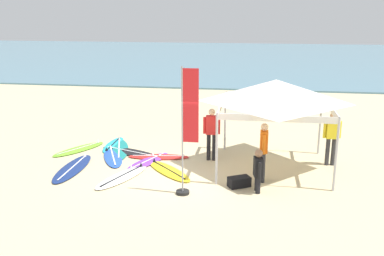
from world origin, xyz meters
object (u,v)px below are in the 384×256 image
at_px(surfboard_navy, 73,168).
at_px(surfboard_yellow, 169,171).
at_px(canopy_tent, 276,92).
at_px(surfboard_white, 122,176).
at_px(surfboard_red, 159,157).
at_px(gear_bag_near_tent, 239,182).
at_px(surfboard_lime, 79,149).
at_px(person_red, 212,131).
at_px(surfboard_blue, 113,157).
at_px(person_black, 258,169).
at_px(person_orange, 264,148).
at_px(surfboard_cyan, 113,145).
at_px(surfboard_teal, 119,149).
at_px(banner_flag, 187,137).
at_px(person_yellow, 332,135).
at_px(surfboard_black, 130,152).
at_px(surfboard_purple, 148,161).

relative_size(surfboard_navy, surfboard_yellow, 1.27).
bearing_deg(canopy_tent, surfboard_white, -160.82).
bearing_deg(surfboard_red, gear_bag_near_tent, -36.85).
xyz_separation_m(surfboard_lime, surfboard_white, (2.27, -2.27, -0.00)).
xyz_separation_m(canopy_tent, surfboard_red, (-3.67, 0.37, -2.35)).
distance_m(surfboard_lime, person_red, 4.78).
bearing_deg(surfboard_blue, surfboard_lime, 156.32).
bearing_deg(person_black, surfboard_red, 144.11).
bearing_deg(surfboard_yellow, surfboard_blue, 154.80).
xyz_separation_m(surfboard_navy, person_orange, (5.76, -0.11, 0.95)).
bearing_deg(person_orange, surfboard_cyan, 154.00).
xyz_separation_m(person_orange, person_red, (-1.63, 1.58, 0.00)).
height_order(surfboard_yellow, person_black, person_black).
xyz_separation_m(surfboard_red, surfboard_white, (-0.67, -1.88, -0.00)).
height_order(surfboard_teal, banner_flag, banner_flag).
height_order(person_yellow, person_black, person_yellow).
relative_size(surfboard_black, person_black, 1.98).
bearing_deg(surfboard_yellow, surfboard_lime, 155.42).
height_order(surfboard_lime, surfboard_white, same).
relative_size(surfboard_red, banner_flag, 0.61).
relative_size(surfboard_lime, person_red, 1.22).
distance_m(surfboard_white, surfboard_teal, 2.63).
height_order(surfboard_white, surfboard_blue, same).
bearing_deg(surfboard_black, gear_bag_near_tent, -31.92).
relative_size(surfboard_navy, person_yellow, 1.48).
distance_m(surfboard_lime, surfboard_teal, 1.40).
bearing_deg(surfboard_teal, surfboard_black, -29.22).
bearing_deg(banner_flag, surfboard_yellow, 117.87).
height_order(surfboard_red, person_yellow, person_yellow).
height_order(surfboard_cyan, surfboard_yellow, same).
relative_size(canopy_tent, surfboard_black, 1.39).
height_order(person_orange, person_yellow, same).
distance_m(surfboard_cyan, surfboard_lime, 1.21).
bearing_deg(surfboard_navy, surfboard_black, 53.27).
relative_size(canopy_tent, gear_bag_near_tent, 5.50).
xyz_separation_m(surfboard_teal, surfboard_purple, (1.31, -1.10, 0.00)).
xyz_separation_m(surfboard_cyan, surfboard_teal, (0.35, -0.43, -0.00)).
distance_m(surfboard_navy, surfboard_white, 1.78).
distance_m(surfboard_teal, banner_flag, 4.70).
bearing_deg(surfboard_white, surfboard_cyan, 113.12).
distance_m(surfboard_black, person_black, 5.10).
height_order(surfboard_red, person_black, person_black).
distance_m(person_orange, person_red, 2.27).
bearing_deg(surfboard_navy, canopy_tent, 9.98).
xyz_separation_m(person_orange, person_yellow, (2.11, 1.66, 0.00)).
xyz_separation_m(surfboard_red, person_red, (1.73, 0.04, 0.95)).
relative_size(surfboard_white, surfboard_yellow, 1.16).
height_order(surfboard_cyan, gear_bag_near_tent, gear_bag_near_tent).
bearing_deg(surfboard_lime, surfboard_blue, -23.68).
distance_m(surfboard_red, surfboard_purple, 0.57).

